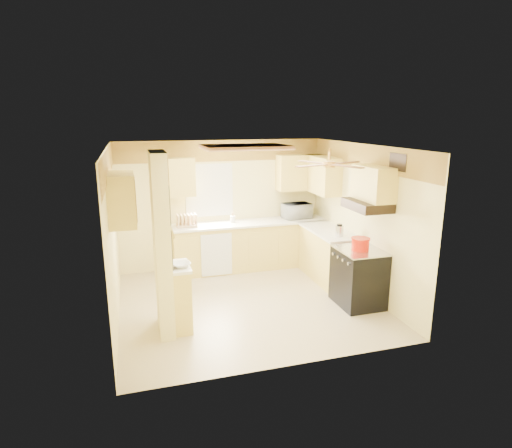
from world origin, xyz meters
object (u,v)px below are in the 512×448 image
object	(u,v)px
microwave	(297,211)
bowl	(181,265)
dutch_oven	(360,244)
kettle	(339,231)
stove	(359,277)

from	to	relation	value
microwave	bowl	world-z (taller)	microwave
dutch_oven	kettle	size ratio (longest dim) A/B	1.38
bowl	dutch_oven	bearing A→B (deg)	1.30
bowl	kettle	xyz separation A→B (m)	(2.78, 0.79, 0.07)
stove	bowl	xyz separation A→B (m)	(-2.78, -0.07, 0.51)
microwave	bowl	xyz separation A→B (m)	(-2.58, -2.26, -0.12)
stove	bowl	world-z (taller)	bowl
microwave	kettle	bearing A→B (deg)	92.04
stove	dutch_oven	size ratio (longest dim) A/B	3.14
stove	kettle	distance (m)	0.92
kettle	stove	bearing A→B (deg)	-90.29
microwave	dutch_oven	distance (m)	2.20
stove	dutch_oven	xyz separation A→B (m)	(-0.01, -0.01, 0.55)
microwave	kettle	distance (m)	1.48
stove	kettle	world-z (taller)	kettle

